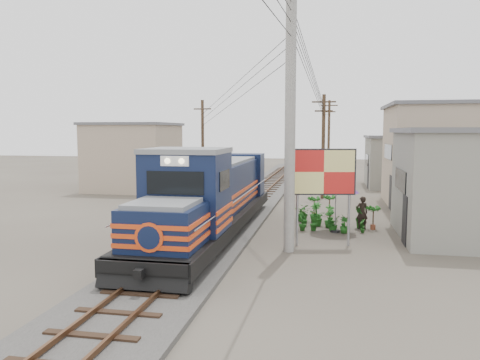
% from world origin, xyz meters
% --- Properties ---
extents(ground, '(120.00, 120.00, 0.00)m').
position_xyz_m(ground, '(0.00, 0.00, 0.00)').
color(ground, '#473F35').
rests_on(ground, ground).
extents(ballast, '(3.60, 70.00, 0.16)m').
position_xyz_m(ballast, '(0.00, 10.00, 0.08)').
color(ballast, '#595651').
rests_on(ballast, ground).
extents(track, '(1.15, 70.00, 0.12)m').
position_xyz_m(track, '(0.00, 10.00, 0.26)').
color(track, '#51331E').
rests_on(track, ground).
extents(locomotive, '(2.83, 15.41, 3.82)m').
position_xyz_m(locomotive, '(0.00, 1.35, 1.68)').
color(locomotive, black).
rests_on(locomotive, ground).
extents(utility_pole_main, '(0.40, 0.40, 10.00)m').
position_xyz_m(utility_pole_main, '(3.50, -0.50, 5.00)').
color(utility_pole_main, '#9E9B93').
rests_on(utility_pole_main, ground).
extents(wooden_pole_mid, '(1.60, 0.24, 7.00)m').
position_xyz_m(wooden_pole_mid, '(4.50, 14.00, 3.68)').
color(wooden_pole_mid, '#4C3826').
rests_on(wooden_pole_mid, ground).
extents(wooden_pole_far, '(1.60, 0.24, 7.50)m').
position_xyz_m(wooden_pole_far, '(4.80, 28.00, 3.93)').
color(wooden_pole_far, '#4C3826').
rests_on(wooden_pole_far, ground).
extents(wooden_pole_left, '(1.60, 0.24, 7.00)m').
position_xyz_m(wooden_pole_left, '(-5.00, 18.00, 3.68)').
color(wooden_pole_left, '#4C3826').
rests_on(wooden_pole_left, ground).
extents(power_lines, '(9.65, 19.00, 3.30)m').
position_xyz_m(power_lines, '(-0.14, 8.49, 7.56)').
color(power_lines, black).
rests_on(power_lines, ground).
extents(shophouse_mid, '(8.40, 7.35, 6.20)m').
position_xyz_m(shophouse_mid, '(12.50, 12.00, 3.11)').
color(shophouse_mid, tan).
rests_on(shophouse_mid, ground).
extents(shophouse_back, '(6.30, 6.30, 4.20)m').
position_xyz_m(shophouse_back, '(11.00, 22.00, 2.11)').
color(shophouse_back, gray).
rests_on(shophouse_back, ground).
extents(shophouse_left, '(6.30, 6.30, 5.20)m').
position_xyz_m(shophouse_left, '(-10.00, 16.00, 2.61)').
color(shophouse_left, tan).
rests_on(shophouse_left, ground).
extents(billboard, '(2.49, 0.59, 3.88)m').
position_xyz_m(billboard, '(4.75, 0.61, 2.87)').
color(billboard, '#99999E').
rests_on(billboard, ground).
extents(market_umbrella, '(2.86, 2.86, 2.38)m').
position_xyz_m(market_umbrella, '(5.27, 3.32, 2.09)').
color(market_umbrella, black).
rests_on(market_umbrella, ground).
extents(vendor, '(0.65, 0.51, 1.55)m').
position_xyz_m(vendor, '(6.49, 4.21, 0.77)').
color(vendor, black).
rests_on(vendor, ground).
extents(plant_nursery, '(3.51, 3.09, 1.08)m').
position_xyz_m(plant_nursery, '(4.66, 4.51, 0.45)').
color(plant_nursery, '#1D5919').
rests_on(plant_nursery, ground).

